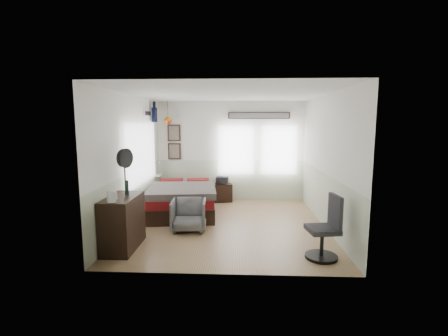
# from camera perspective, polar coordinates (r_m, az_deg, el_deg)

# --- Properties ---
(ground_plane) EXTENTS (4.00, 4.50, 0.01)m
(ground_plane) POSITION_cam_1_polar(r_m,az_deg,el_deg) (6.93, 0.68, -9.98)
(ground_plane) COLOR olive
(room_shell) EXTENTS (4.02, 4.52, 2.71)m
(room_shell) POSITION_cam_1_polar(r_m,az_deg,el_deg) (6.80, 0.10, 3.60)
(room_shell) COLOR silver
(room_shell) RESTS_ON ground_plane
(wall_decor) EXTENTS (3.55, 1.32, 1.44)m
(wall_decor) POSITION_cam_1_polar(r_m,az_deg,el_deg) (8.65, -6.23, 7.74)
(wall_decor) COLOR #301F12
(wall_decor) RESTS_ON room_shell
(bed) EXTENTS (1.67, 2.22, 0.66)m
(bed) POSITION_cam_1_polar(r_m,az_deg,el_deg) (7.78, -7.23, -5.51)
(bed) COLOR black
(bed) RESTS_ON ground_plane
(dresser) EXTENTS (0.48, 1.00, 0.90)m
(dresser) POSITION_cam_1_polar(r_m,az_deg,el_deg) (5.84, -17.36, -9.14)
(dresser) COLOR black
(dresser) RESTS_ON ground_plane
(armchair) EXTENTS (0.71, 0.73, 0.63)m
(armchair) POSITION_cam_1_polar(r_m,az_deg,el_deg) (6.55, -6.22, -8.18)
(armchair) COLOR #5E5E5E
(armchair) RESTS_ON ground_plane
(nightstand) EXTENTS (0.57, 0.50, 0.49)m
(nightstand) POSITION_cam_1_polar(r_m,az_deg,el_deg) (8.85, -0.33, -4.32)
(nightstand) COLOR black
(nightstand) RESTS_ON ground_plane
(task_chair) EXTENTS (0.52, 0.52, 1.02)m
(task_chair) POSITION_cam_1_polar(r_m,az_deg,el_deg) (5.43, 17.46, -10.82)
(task_chair) COLOR black
(task_chair) RESTS_ON ground_plane
(kettle) EXTENTS (0.16, 0.14, 0.18)m
(kettle) POSITION_cam_1_polar(r_m,az_deg,el_deg) (5.37, -19.21, -4.73)
(kettle) COLOR silver
(kettle) RESTS_ON dresser
(bottle) EXTENTS (0.07, 0.07, 0.26)m
(bottle) POSITION_cam_1_polar(r_m,az_deg,el_deg) (5.77, -16.73, -3.35)
(bottle) COLOR black
(bottle) RESTS_ON dresser
(stand_fan) EXTENTS (0.20, 0.32, 0.81)m
(stand_fan) POSITION_cam_1_polar(r_m,az_deg,el_deg) (5.68, -17.02, 1.53)
(stand_fan) COLOR black
(stand_fan) RESTS_ON dresser
(black_bag) EXTENTS (0.34, 0.24, 0.19)m
(black_bag) POSITION_cam_1_polar(r_m,az_deg,el_deg) (8.78, -0.33, -2.16)
(black_bag) COLOR black
(black_bag) RESTS_ON nightstand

